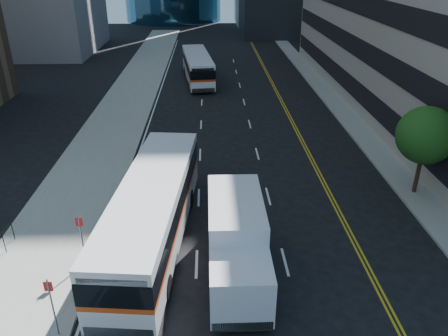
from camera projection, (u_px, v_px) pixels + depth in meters
The scene contains 7 objects.
ground at pixel (281, 293), 17.92m from camera, with size 160.00×160.00×0.00m, color black.
sidewalk_west at pixel (125, 106), 40.01m from camera, with size 5.00×90.00×0.15m, color gray.
sidewalk_east at pixel (336, 104), 40.64m from camera, with size 2.00×90.00×0.15m, color gray.
street_tree at pixel (426, 135), 23.81m from camera, with size 3.20×3.20×5.10m.
bus_front at pixel (153, 211), 20.34m from camera, with size 3.92×12.70×3.22m.
bus_rear at pixel (198, 66), 47.56m from camera, with size 3.77×11.60×2.94m.
box_truck at pixel (237, 242), 18.20m from camera, with size 2.35×6.75×3.23m.
Camera 1 is at (-2.84, -13.77, 12.47)m, focal length 35.00 mm.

